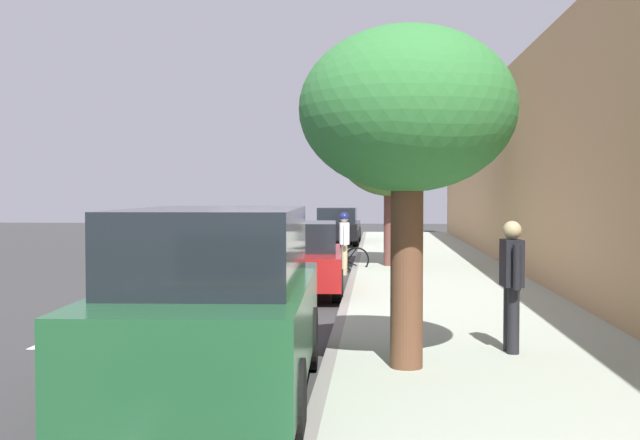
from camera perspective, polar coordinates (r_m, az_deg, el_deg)
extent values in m
plane|color=#333333|center=(16.96, -3.36, -5.27)|extent=(73.97, 73.97, 0.00)
cube|color=#9FA899|center=(16.88, 9.35, -5.08)|extent=(4.05, 46.23, 0.14)
cube|color=gray|center=(16.82, 2.17, -5.08)|extent=(0.16, 46.23, 0.14)
cube|color=white|center=(12.58, -18.17, -7.92)|extent=(0.14, 2.20, 0.01)
cube|color=white|center=(16.50, -12.61, -5.51)|extent=(0.14, 2.20, 0.01)
cube|color=white|center=(20.53, -9.23, -4.01)|extent=(0.14, 2.20, 0.01)
cube|color=white|center=(24.61, -6.98, -2.99)|extent=(0.14, 2.20, 0.01)
cube|color=white|center=(28.73, -5.37, -2.27)|extent=(0.14, 2.20, 0.01)
cube|color=white|center=(32.87, -4.16, -1.72)|extent=(0.14, 2.20, 0.01)
cube|color=white|center=(37.03, -3.23, -1.30)|extent=(0.14, 2.20, 0.01)
cube|color=white|center=(16.94, -2.83, -5.26)|extent=(0.12, 46.23, 0.01)
cube|color=tan|center=(17.12, 17.02, 4.08)|extent=(0.50, 46.23, 5.59)
cube|color=#1E512D|center=(8.21, -7.52, -7.63)|extent=(2.08, 4.77, 0.90)
cube|color=black|center=(8.11, -7.55, -1.84)|extent=(1.79, 3.16, 0.76)
cylinder|color=black|center=(9.62, -0.87, -8.61)|extent=(0.25, 0.77, 0.76)
cylinder|color=black|center=(9.85, -11.19, -8.39)|extent=(0.25, 0.77, 0.76)
cylinder|color=black|center=(6.78, -2.06, -13.16)|extent=(0.25, 0.77, 0.76)
cylinder|color=black|center=(7.11, -16.61, -12.51)|extent=(0.25, 0.77, 0.76)
cube|color=maroon|center=(16.67, -1.53, -3.32)|extent=(1.99, 4.49, 0.64)
cube|color=black|center=(16.63, -1.53, -1.19)|extent=(1.66, 2.18, 0.60)
cylinder|color=black|center=(18.04, 1.25, -3.77)|extent=(0.25, 0.67, 0.66)
cylinder|color=black|center=(18.11, -3.90, -3.76)|extent=(0.25, 0.67, 0.66)
cylinder|color=black|center=(15.33, 1.28, -4.81)|extent=(0.25, 0.67, 0.66)
cylinder|color=black|center=(15.41, -4.77, -4.78)|extent=(0.25, 0.67, 0.66)
cube|color=black|center=(32.46, 1.28, -0.71)|extent=(1.80, 4.42, 0.64)
cube|color=black|center=(32.44, 1.28, 0.38)|extent=(1.57, 2.11, 0.60)
cylinder|color=black|center=(33.80, 2.79, -1.06)|extent=(0.23, 0.66, 0.66)
cylinder|color=black|center=(33.89, 0.05, -1.05)|extent=(0.23, 0.66, 0.66)
cylinder|color=black|center=(31.08, 2.63, -1.33)|extent=(0.23, 0.66, 0.66)
cylinder|color=black|center=(31.18, -0.35, -1.32)|extent=(0.23, 0.66, 0.66)
torus|color=black|center=(20.91, -0.14, -2.94)|extent=(0.68, 0.17, 0.68)
torus|color=black|center=(21.05, 2.67, -2.91)|extent=(0.68, 0.17, 0.68)
cylinder|color=black|center=(20.95, 0.92, -2.70)|extent=(0.64, 0.15, 0.51)
cylinder|color=black|center=(21.00, 1.90, -2.71)|extent=(0.14, 0.06, 0.47)
cylinder|color=black|center=(20.94, 1.06, -2.06)|extent=(0.72, 0.17, 0.05)
cylinder|color=black|center=(21.03, 2.22, -3.12)|extent=(0.35, 0.10, 0.19)
cylinder|color=black|center=(21.02, 2.36, -2.49)|extent=(0.26, 0.08, 0.33)
cylinder|color=black|center=(20.90, -0.04, -2.49)|extent=(0.12, 0.06, 0.33)
cube|color=black|center=(20.98, 2.04, -1.97)|extent=(0.25, 0.14, 0.05)
cylinder|color=black|center=(20.89, 0.07, -1.89)|extent=(0.11, 0.46, 0.03)
cylinder|color=#C6B284|center=(20.61, 1.74, -2.86)|extent=(0.15, 0.15, 0.80)
cylinder|color=#C6B284|center=(20.41, 1.79, -2.90)|extent=(0.15, 0.15, 0.80)
cube|color=white|center=(20.46, 1.77, -0.98)|extent=(0.28, 0.41, 0.56)
cylinder|color=white|center=(20.72, 1.70, -1.02)|extent=(0.10, 0.10, 0.54)
cylinder|color=white|center=(20.21, 1.84, -1.10)|extent=(0.10, 0.10, 0.54)
sphere|color=gray|center=(20.45, 1.77, 0.12)|extent=(0.22, 0.22, 0.22)
sphere|color=navy|center=(20.44, 1.77, 0.23)|extent=(0.25, 0.25, 0.25)
cube|color=black|center=(20.48, 2.33, -0.92)|extent=(0.22, 0.32, 0.44)
cylinder|color=brown|center=(9.04, 6.31, -3.53)|extent=(0.37, 0.37, 2.28)
ellipsoid|color=#307336|center=(9.05, 6.36, 8.01)|extent=(2.47, 2.47, 1.89)
cylinder|color=brown|center=(21.53, 5.03, 0.26)|extent=(0.28, 0.28, 2.69)
ellipsoid|color=#3F6728|center=(21.58, 5.05, 6.17)|extent=(3.19, 3.19, 3.33)
cylinder|color=black|center=(10.31, 13.58, -6.93)|extent=(0.15, 0.15, 0.83)
cylinder|color=black|center=(10.12, 13.85, -7.10)|extent=(0.15, 0.15, 0.83)
cube|color=black|center=(10.13, 13.75, -3.04)|extent=(0.26, 0.40, 0.59)
cylinder|color=black|center=(10.38, 13.40, -3.08)|extent=(0.10, 0.10, 0.56)
cylinder|color=black|center=(9.88, 14.11, -3.35)|extent=(0.10, 0.10, 0.56)
sphere|color=tan|center=(10.10, 13.77, -0.72)|extent=(0.23, 0.23, 0.23)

